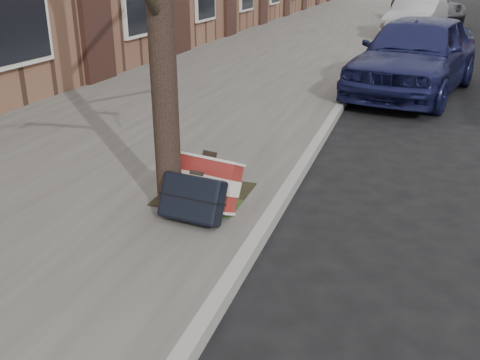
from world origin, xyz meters
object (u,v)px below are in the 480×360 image
(suitcase_red, at_px, (204,183))
(suitcase_navy, at_px, (192,198))
(car_near_front, at_px, (415,54))
(car_near_mid, at_px, (416,18))

(suitcase_red, bearing_deg, suitcase_navy, -76.28)
(suitcase_red, distance_m, car_near_front, 6.59)
(suitcase_red, bearing_deg, car_near_mid, 96.75)
(suitcase_navy, xyz_separation_m, car_near_front, (1.73, 6.65, 0.39))
(car_near_front, bearing_deg, suitcase_red, -92.78)
(suitcase_navy, distance_m, car_near_mid, 15.56)
(car_near_front, relative_size, car_near_mid, 1.07)
(suitcase_red, bearing_deg, car_near_front, 87.45)
(suitcase_navy, distance_m, car_near_front, 6.88)
(suitcase_red, relative_size, suitcase_navy, 1.15)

